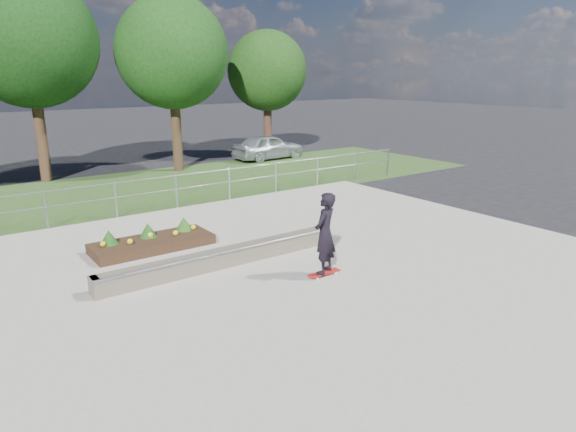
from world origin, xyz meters
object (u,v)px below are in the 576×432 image
object	(u,v)px
skateboarder	(325,234)
parked_car	(268,147)
grind_ledge	(224,258)
planter_bed	(152,241)

from	to	relation	value
skateboarder	parked_car	bearing A→B (deg)	60.44
grind_ledge	planter_bed	xyz separation A→B (m)	(-0.87, 2.20, -0.02)
grind_ledge	skateboarder	size ratio (longest dim) A/B	3.18
grind_ledge	skateboarder	world-z (taller)	skateboarder
grind_ledge	planter_bed	distance (m)	2.37
grind_ledge	parked_car	bearing A→B (deg)	52.31
grind_ledge	skateboarder	bearing A→B (deg)	-50.80
planter_bed	skateboarder	xyz separation A→B (m)	(2.37, -4.04, 0.79)
planter_bed	skateboarder	world-z (taller)	skateboarder
grind_ledge	parked_car	distance (m)	15.64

